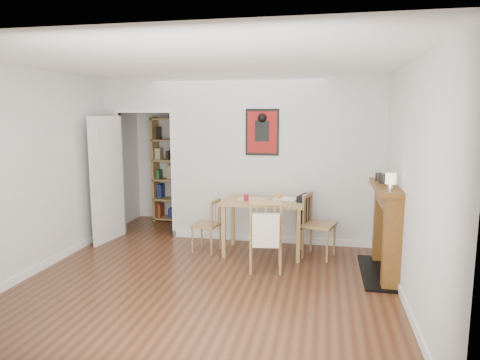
% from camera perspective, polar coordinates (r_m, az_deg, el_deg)
% --- Properties ---
extents(ground, '(5.20, 5.20, 0.00)m').
position_cam_1_polar(ground, '(5.78, -3.15, -11.77)').
color(ground, '#56331C').
rests_on(ground, ground).
extents(room_shell, '(5.20, 5.20, 5.20)m').
position_cam_1_polar(room_shell, '(6.74, 0.42, 2.57)').
color(room_shell, silver).
rests_on(room_shell, ground).
extents(dining_table, '(1.18, 0.75, 0.80)m').
position_cam_1_polar(dining_table, '(6.21, 3.19, -3.52)').
color(dining_table, '#9C8048').
rests_on(dining_table, ground).
extents(chair_left, '(0.46, 0.46, 0.80)m').
position_cam_1_polar(chair_left, '(6.38, -4.53, -6.03)').
color(chair_left, '#A17D4B').
rests_on(chair_left, ground).
extents(chair_right, '(0.62, 0.57, 0.92)m').
position_cam_1_polar(chair_right, '(6.21, 10.32, -5.83)').
color(chair_right, '#A17D4B').
rests_on(chair_right, ground).
extents(chair_front, '(0.55, 0.61, 0.97)m').
position_cam_1_polar(chair_front, '(5.60, 3.44, -7.11)').
color(chair_front, '#A17D4B').
rests_on(chair_front, ground).
extents(bookshelf, '(0.83, 0.33, 1.98)m').
position_cam_1_polar(bookshelf, '(8.20, -8.63, 1.31)').
color(bookshelf, '#9C8048').
rests_on(bookshelf, ground).
extents(fireplace, '(0.45, 1.25, 1.16)m').
position_cam_1_polar(fireplace, '(5.72, 19.03, -5.99)').
color(fireplace, brown).
rests_on(fireplace, ground).
extents(red_glass, '(0.07, 0.07, 0.10)m').
position_cam_1_polar(red_glass, '(6.10, 0.83, -2.35)').
color(red_glass, maroon).
rests_on(red_glass, dining_table).
extents(orange_fruit, '(0.08, 0.08, 0.08)m').
position_cam_1_polar(orange_fruit, '(6.24, 5.20, -2.22)').
color(orange_fruit, '#FF610D').
rests_on(orange_fruit, dining_table).
extents(placemat, '(0.48, 0.41, 0.00)m').
position_cam_1_polar(placemat, '(6.22, 1.66, -2.57)').
color(placemat, '#F0E7C6').
rests_on(placemat, dining_table).
extents(notebook, '(0.36, 0.29, 0.02)m').
position_cam_1_polar(notebook, '(6.26, 6.10, -2.48)').
color(notebook, silver).
rests_on(notebook, dining_table).
extents(mantel_lamp, '(0.12, 0.12, 0.19)m').
position_cam_1_polar(mantel_lamp, '(5.22, 19.47, 0.05)').
color(mantel_lamp, silver).
rests_on(mantel_lamp, fireplace).
extents(ceramic_jar_a, '(0.10, 0.10, 0.12)m').
position_cam_1_polar(ceramic_jar_a, '(5.69, 18.62, 0.16)').
color(ceramic_jar_a, black).
rests_on(ceramic_jar_a, fireplace).
extents(ceramic_jar_b, '(0.09, 0.09, 0.11)m').
position_cam_1_polar(ceramic_jar_b, '(5.90, 17.98, 0.43)').
color(ceramic_jar_b, black).
rests_on(ceramic_jar_b, fireplace).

